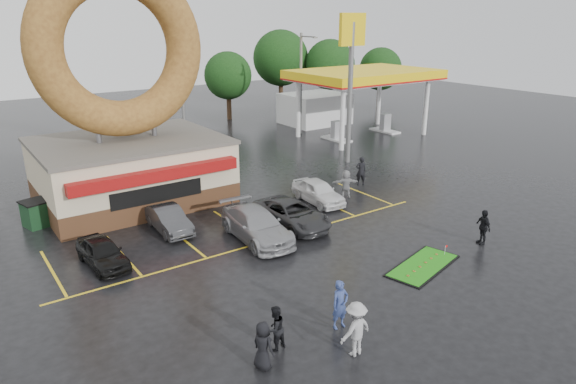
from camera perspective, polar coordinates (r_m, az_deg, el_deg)
ground at (r=22.46m, az=1.89°, el=-8.57°), size 120.00×120.00×0.00m
donut_shop at (r=30.79m, az=-17.49°, el=7.02°), size 10.20×8.70×13.50m
gas_station at (r=49.25m, az=5.99°, el=11.07°), size 12.30×13.65×5.90m
shell_sign at (r=37.58m, az=7.03°, el=14.25°), size 2.20×0.36×10.60m
streetlight_mid at (r=40.51m, az=-11.64°, el=10.64°), size 0.40×2.21×9.00m
streetlight_right at (r=47.38m, az=1.50°, el=12.17°), size 0.40×2.21×9.00m
tree_far_a at (r=59.81m, az=4.68°, el=13.92°), size 5.60×5.60×8.00m
tree_far_b at (r=62.43m, az=10.24°, el=13.30°), size 4.90×4.90×7.00m
tree_far_c at (r=60.54m, az=-0.82°, el=14.66°), size 6.30×6.30×9.00m
tree_far_d at (r=54.80m, az=-6.69°, el=12.71°), size 4.90×4.90×7.00m
car_black at (r=23.93m, az=-19.92°, el=-6.35°), size 1.70×3.67×1.22m
car_dgrey at (r=26.69m, az=-13.14°, el=-2.99°), size 1.40×3.82×1.25m
car_silver at (r=25.08m, az=-3.52°, el=-3.68°), size 2.44×5.23×1.48m
car_grey at (r=26.60m, az=0.36°, el=-2.45°), size 2.46×4.90×1.33m
car_white at (r=30.00m, az=3.37°, el=0.06°), size 1.91×4.09×1.35m
person_blue at (r=18.30m, az=5.81°, el=-12.33°), size 0.68×0.47×1.80m
person_blackjkt at (r=17.23m, az=-1.45°, el=-14.89°), size 0.85×0.72×1.56m
person_hoodie at (r=17.05m, az=7.53°, el=-14.85°), size 1.24×0.76×1.87m
person_bystander at (r=16.43m, az=-2.80°, el=-16.68°), size 0.70×0.89×1.61m
person_cameraman at (r=26.22m, az=20.86°, el=-3.64°), size 0.75×1.09×1.71m
person_walker_near at (r=30.96m, az=6.45°, el=0.92°), size 1.65×1.13×1.71m
person_walker_far at (r=33.34m, az=8.11°, el=2.32°), size 0.81×0.71×1.87m
dumpster at (r=29.75m, az=-25.61°, el=-2.07°), size 2.04×1.61×1.30m
putting_green at (r=23.44m, az=14.75°, el=-7.90°), size 4.24×2.62×0.50m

